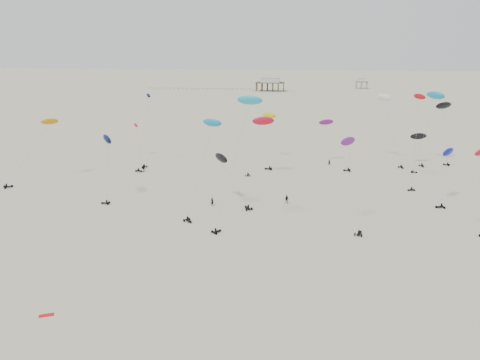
# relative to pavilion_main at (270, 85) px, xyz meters

# --- Properties ---
(ground_plane) EXTENTS (900.00, 900.00, 0.00)m
(ground_plane) POSITION_rel_pavilion_main_xyz_m (10.00, -150.00, -4.22)
(ground_plane) COLOR beige
(pavilion_main) EXTENTS (21.00, 13.00, 9.80)m
(pavilion_main) POSITION_rel_pavilion_main_xyz_m (0.00, 0.00, 0.00)
(pavilion_main) COLOR brown
(pavilion_main) RESTS_ON ground
(pavilion_small) EXTENTS (9.00, 7.00, 8.00)m
(pavilion_small) POSITION_rel_pavilion_main_xyz_m (70.00, 30.00, -0.74)
(pavilion_small) COLOR brown
(pavilion_small) RESTS_ON ground
(pier_fence) EXTENTS (80.20, 0.20, 1.50)m
(pier_fence) POSITION_rel_pavilion_main_xyz_m (-52.00, -0.00, -3.45)
(pier_fence) COLOR black
(pier_fence) RESTS_ON ground
(rig_0) EXTENTS (5.15, 6.36, 9.22)m
(rig_0) POSITION_rel_pavilion_main_xyz_m (55.82, -215.15, 2.46)
(rig_0) COLOR black
(rig_0) RESTS_ON ground
(rig_1) EXTENTS (5.49, 7.18, 17.36)m
(rig_1) POSITION_rel_pavilion_main_xyz_m (31.27, -268.40, 6.40)
(rig_1) COLOR black
(rig_1) RESTS_ON ground
(rig_2) EXTENTS (4.67, 16.60, 18.22)m
(rig_2) POSITION_rel_pavilion_main_xyz_m (12.93, -216.57, 5.44)
(rig_2) COLOR black
(rig_2) RESTS_ON ground
(rig_3) EXTENTS (8.87, 16.82, 17.62)m
(rig_3) POSITION_rel_pavilion_main_xyz_m (-24.64, -222.03, 0.86)
(rig_3) COLOR black
(rig_3) RESTS_ON ground
(rig_4) EXTENTS (7.48, 8.74, 19.67)m
(rig_4) POSITION_rel_pavilion_main_xyz_m (3.40, -264.28, 8.97)
(rig_4) COLOR black
(rig_4) RESTS_ON ground
(rig_5) EXTENTS (9.22, 6.10, 25.06)m
(rig_5) POSITION_rel_pavilion_main_xyz_m (11.52, -270.50, 14.84)
(rig_5) COLOR black
(rig_5) RESTS_ON ground
(rig_6) EXTENTS (7.91, 14.00, 20.75)m
(rig_6) POSITION_rel_pavilion_main_xyz_m (46.45, -211.86, 11.89)
(rig_6) COLOR black
(rig_6) RESTS_ON ground
(rig_8) EXTENTS (9.94, 9.40, 11.89)m
(rig_8) POSITION_rel_pavilion_main_xyz_m (6.43, -255.69, 3.31)
(rig_8) COLOR black
(rig_8) RESTS_ON ground
(rig_9) EXTENTS (9.37, 12.37, 15.31)m
(rig_9) POSITION_rel_pavilion_main_xyz_m (30.62, -218.43, 5.03)
(rig_9) COLOR black
(rig_9) RESTS_ON ground
(rig_10) EXTENTS (4.39, 7.78, 14.65)m
(rig_10) POSITION_rel_pavilion_main_xyz_m (-19.92, -256.47, 7.18)
(rig_10) COLOR black
(rig_10) RESTS_ON ground
(rig_11) EXTENTS (2.67, 13.44, 21.21)m
(rig_11) POSITION_rel_pavilion_main_xyz_m (-21.12, -228.92, 4.20)
(rig_11) COLOR black
(rig_11) RESTS_ON ground
(rig_12) EXTENTS (4.14, 9.85, 22.27)m
(rig_12) POSITION_rel_pavilion_main_xyz_m (49.29, -237.32, 10.78)
(rig_12) COLOR black
(rig_12) RESTS_ON ground
(rig_13) EXTENTS (4.91, 8.17, 12.18)m
(rig_13) POSITION_rel_pavilion_main_xyz_m (53.05, -250.17, 4.24)
(rig_13) COLOR black
(rig_13) RESTS_ON ground
(rig_14) EXTENTS (10.61, 16.32, 22.87)m
(rig_14) POSITION_rel_pavilion_main_xyz_m (59.00, -213.82, 13.90)
(rig_14) COLOR black
(rig_14) RESTS_ON ground
(rig_15) EXTENTS (7.41, 4.39, 15.79)m
(rig_15) POSITION_rel_pavilion_main_xyz_m (11.93, -232.44, 8.67)
(rig_15) COLOR black
(rig_15) RESTS_ON ground
(rig_16) EXTENTS (10.37, 13.62, 18.03)m
(rig_16) POSITION_rel_pavilion_main_xyz_m (-43.17, -244.54, 5.99)
(rig_16) COLOR black
(rig_16) RESTS_ON ground
(rig_17) EXTENTS (6.20, 8.75, 17.84)m
(rig_17) POSITION_rel_pavilion_main_xyz_m (62.77, -211.38, 10.50)
(rig_17) COLOR black
(rig_17) RESTS_ON ground
(spectator_0) EXTENTS (0.89, 0.73, 2.14)m
(spectator_0) POSITION_rel_pavilion_main_xyz_m (3.55, -258.44, -4.22)
(spectator_0) COLOR black
(spectator_0) RESTS_ON ground
(spectator_1) EXTENTS (1.17, 0.87, 2.14)m
(spectator_1) POSITION_rel_pavilion_main_xyz_m (19.39, -254.87, -4.22)
(spectator_1) COLOR black
(spectator_1) RESTS_ON ground
(spectator_2) EXTENTS (1.37, 0.82, 2.22)m
(spectator_2) POSITION_rel_pavilion_main_xyz_m (-19.87, -233.50, -4.22)
(spectator_2) COLOR black
(spectator_2) RESTS_ON ground
(spectator_3) EXTENTS (0.76, 0.54, 2.00)m
(spectator_3) POSITION_rel_pavilion_main_xyz_m (30.52, -219.92, -4.22)
(spectator_3) COLOR black
(spectator_3) RESTS_ON ground
(grounded_kite_b) EXTENTS (1.93, 1.36, 0.07)m
(grounded_kite_b) POSITION_rel_pavilion_main_xyz_m (-9.90, -302.75, -4.22)
(grounded_kite_b) COLOR red
(grounded_kite_b) RESTS_ON ground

